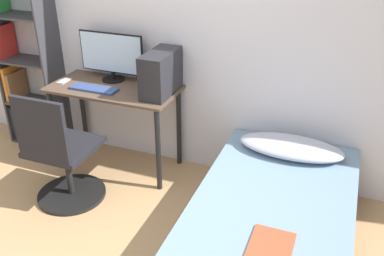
% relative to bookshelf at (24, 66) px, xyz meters
% --- Properties ---
extents(wall_back, '(8.00, 0.05, 2.50)m').
position_rel_bookshelf_xyz_m(wall_back, '(1.37, 0.17, 0.47)').
color(wall_back, silver).
rests_on(wall_back, ground_plane).
extents(desk, '(1.10, 0.54, 0.76)m').
position_rel_bookshelf_xyz_m(desk, '(1.04, -0.12, -0.15)').
color(desk, brown).
rests_on(desk, ground_plane).
extents(bookshelf, '(0.56, 0.29, 1.68)m').
position_rel_bookshelf_xyz_m(bookshelf, '(0.00, 0.00, 0.00)').
color(bookshelf, '#38383D').
rests_on(bookshelf, ground_plane).
extents(office_chair, '(0.55, 0.55, 0.96)m').
position_rel_bookshelf_xyz_m(office_chair, '(0.91, -0.75, -0.41)').
color(office_chair, black).
rests_on(office_chair, ground_plane).
extents(bed, '(1.04, 1.99, 0.44)m').
position_rel_bookshelf_xyz_m(bed, '(2.55, -0.85, -0.57)').
color(bed, '#4C3D2D').
rests_on(bed, ground_plane).
extents(pillow, '(0.79, 0.36, 0.11)m').
position_rel_bookshelf_xyz_m(pillow, '(2.55, -0.11, -0.29)').
color(pillow, '#B2B7C6').
rests_on(pillow, bed).
extents(magazine, '(0.24, 0.32, 0.01)m').
position_rel_bookshelf_xyz_m(magazine, '(2.62, -1.18, -0.34)').
color(magazine, '#B24C2D').
rests_on(magazine, bed).
extents(monitor, '(0.60, 0.20, 0.42)m').
position_rel_bookshelf_xyz_m(monitor, '(0.95, 0.03, 0.20)').
color(monitor, black).
rests_on(monitor, desk).
extents(keyboard, '(0.41, 0.13, 0.02)m').
position_rel_bookshelf_xyz_m(keyboard, '(0.91, -0.23, -0.01)').
color(keyboard, '#33477A').
rests_on(keyboard, desk).
extents(pc_tower, '(0.20, 0.44, 0.35)m').
position_rel_bookshelf_xyz_m(pc_tower, '(1.47, -0.09, 0.15)').
color(pc_tower, '#232328').
rests_on(pc_tower, desk).
extents(phone, '(0.07, 0.14, 0.01)m').
position_rel_bookshelf_xyz_m(phone, '(0.57, -0.16, -0.02)').
color(phone, '#B7B7BC').
rests_on(phone, desk).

